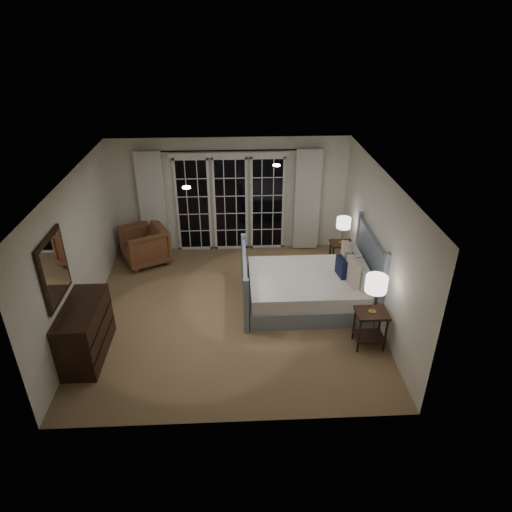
{
  "coord_description": "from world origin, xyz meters",
  "views": [
    {
      "loc": [
        0.1,
        -6.73,
        4.77
      ],
      "look_at": [
        0.44,
        0.12,
        1.05
      ],
      "focal_mm": 32.0,
      "sensor_mm": 36.0,
      "label": 1
    }
  ],
  "objects_px": {
    "nightstand_left": "(370,324)",
    "dresser": "(85,331)",
    "nightstand_right": "(341,252)",
    "lamp_left": "(376,284)",
    "armchair": "(145,245)",
    "bed": "(310,287)",
    "lamp_right": "(344,223)"
  },
  "relations": [
    {
      "from": "armchair",
      "to": "dresser",
      "type": "relative_size",
      "value": 0.69
    },
    {
      "from": "dresser",
      "to": "nightstand_left",
      "type": "bearing_deg",
      "value": 0.1
    },
    {
      "from": "bed",
      "to": "nightstand_left",
      "type": "relative_size",
      "value": 3.53
    },
    {
      "from": "lamp_left",
      "to": "armchair",
      "type": "relative_size",
      "value": 0.72
    },
    {
      "from": "bed",
      "to": "armchair",
      "type": "bearing_deg",
      "value": 152.48
    },
    {
      "from": "armchair",
      "to": "nightstand_left",
      "type": "bearing_deg",
      "value": 26.9
    },
    {
      "from": "lamp_right",
      "to": "dresser",
      "type": "xyz_separation_m",
      "value": [
        -4.48,
        -2.5,
        -0.57
      ]
    },
    {
      "from": "bed",
      "to": "nightstand_left",
      "type": "bearing_deg",
      "value": -58.64
    },
    {
      "from": "nightstand_right",
      "to": "nightstand_left",
      "type": "bearing_deg",
      "value": -91.56
    },
    {
      "from": "bed",
      "to": "lamp_right",
      "type": "relative_size",
      "value": 4.17
    },
    {
      "from": "nightstand_left",
      "to": "lamp_left",
      "type": "relative_size",
      "value": 1.01
    },
    {
      "from": "nightstand_left",
      "to": "dresser",
      "type": "bearing_deg",
      "value": -179.9
    },
    {
      "from": "lamp_left",
      "to": "lamp_right",
      "type": "height_order",
      "value": "lamp_left"
    },
    {
      "from": "nightstand_left",
      "to": "nightstand_right",
      "type": "height_order",
      "value": "nightstand_left"
    },
    {
      "from": "bed",
      "to": "dresser",
      "type": "height_order",
      "value": "bed"
    },
    {
      "from": "lamp_left",
      "to": "nightstand_right",
      "type": "bearing_deg",
      "value": 88.44
    },
    {
      "from": "lamp_left",
      "to": "dresser",
      "type": "distance_m",
      "value": 4.47
    },
    {
      "from": "nightstand_left",
      "to": "lamp_left",
      "type": "height_order",
      "value": "lamp_left"
    },
    {
      "from": "lamp_left",
      "to": "armchair",
      "type": "distance_m",
      "value": 5.02
    },
    {
      "from": "bed",
      "to": "nightstand_right",
      "type": "xyz_separation_m",
      "value": [
        0.83,
        1.23,
        0.05
      ]
    },
    {
      "from": "bed",
      "to": "lamp_left",
      "type": "relative_size",
      "value": 3.58
    },
    {
      "from": "nightstand_right",
      "to": "lamp_right",
      "type": "distance_m",
      "value": 0.64
    },
    {
      "from": "nightstand_left",
      "to": "lamp_left",
      "type": "bearing_deg",
      "value": 153.43
    },
    {
      "from": "lamp_left",
      "to": "bed",
      "type": "bearing_deg",
      "value": 121.36
    },
    {
      "from": "nightstand_left",
      "to": "dresser",
      "type": "xyz_separation_m",
      "value": [
        -4.41,
        -0.01,
        0.03
      ]
    },
    {
      "from": "nightstand_right",
      "to": "lamp_right",
      "type": "height_order",
      "value": "lamp_right"
    },
    {
      "from": "bed",
      "to": "nightstand_left",
      "type": "height_order",
      "value": "bed"
    },
    {
      "from": "nightstand_right",
      "to": "lamp_left",
      "type": "bearing_deg",
      "value": -91.56
    },
    {
      "from": "nightstand_right",
      "to": "dresser",
      "type": "xyz_separation_m",
      "value": [
        -4.48,
        -2.5,
        0.07
      ]
    },
    {
      "from": "nightstand_right",
      "to": "lamp_left",
      "type": "xyz_separation_m",
      "value": [
        -0.07,
        -2.49,
        0.77
      ]
    },
    {
      "from": "bed",
      "to": "armchair",
      "type": "distance_m",
      "value": 3.65
    },
    {
      "from": "nightstand_left",
      "to": "dresser",
      "type": "relative_size",
      "value": 0.51
    }
  ]
}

